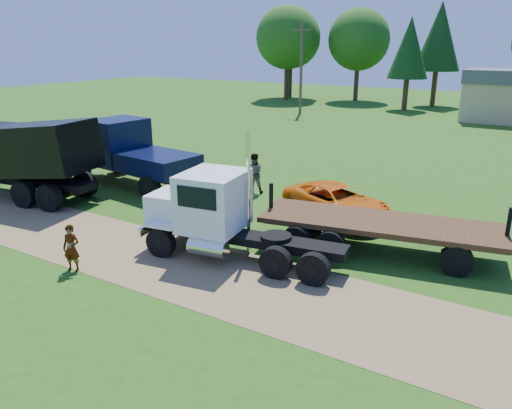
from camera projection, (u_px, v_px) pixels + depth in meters
The scene contains 11 objects.
ground at pixel (200, 271), 16.16m from camera, with size 140.00×140.00×0.00m, color #255111.
dirt_track at pixel (200, 271), 16.16m from camera, with size 120.00×4.20×0.01m, color olive.
white_semi_tractor at pixel (216, 214), 17.07m from camera, with size 7.29×3.31×4.31m.
black_dump_truck at pixel (16, 154), 23.23m from camera, with size 9.03×4.02×3.83m.
navy_truck at pixel (128, 152), 25.38m from camera, with size 7.87×3.46×3.34m.
orange_pickup at pixel (337, 202), 20.88m from camera, with size 2.30×4.99×1.39m, color orange.
flatbed_trailer at pixel (379, 228), 17.39m from camera, with size 8.52×3.94×2.10m.
spectator_a at pixel (71, 248), 15.96m from camera, with size 0.57×0.37×1.55m, color #999999.
spectator_b at pixel (254, 174), 24.16m from camera, with size 0.96×0.75×1.98m, color #999999.
tan_shed at pixel (500, 95), 45.83m from camera, with size 6.20×5.40×4.70m.
tree_row at pixel (483, 40), 53.15m from camera, with size 58.99×12.66×11.46m.
Camera 1 is at (9.25, -11.56, 7.06)m, focal length 35.00 mm.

